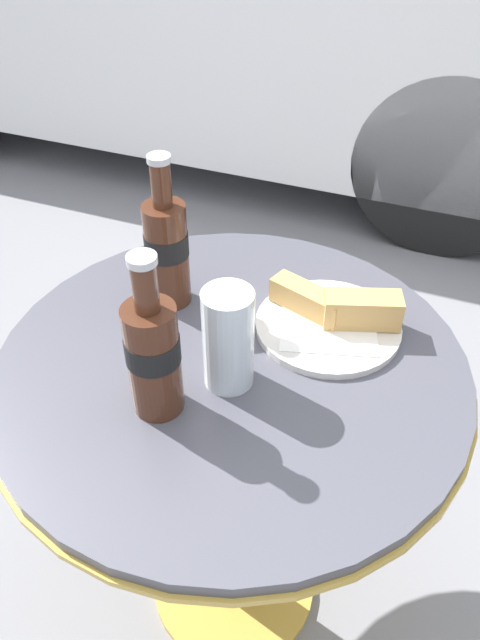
{
  "coord_description": "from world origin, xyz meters",
  "views": [
    {
      "loc": [
        0.27,
        -0.63,
        1.34
      ],
      "look_at": [
        0.0,
        0.04,
        0.74
      ],
      "focal_mm": 35.0,
      "sensor_mm": 36.0,
      "label": 1
    }
  ],
  "objects_px": {
    "drinking_glass": "(228,343)",
    "bistro_table": "(232,426)",
    "cola_bottle_right": "(153,353)",
    "lunch_plate_near": "(332,317)",
    "cola_bottle_left": "(167,248)"
  },
  "relations": [
    {
      "from": "bistro_table",
      "to": "cola_bottle_right",
      "type": "height_order",
      "value": "cola_bottle_right"
    },
    {
      "from": "cola_bottle_right",
      "to": "drinking_glass",
      "type": "bearing_deg",
      "value": 48.75
    },
    {
      "from": "cola_bottle_right",
      "to": "drinking_glass",
      "type": "distance_m",
      "value": 0.11
    },
    {
      "from": "bistro_table",
      "to": "cola_bottle_right",
      "type": "distance_m",
      "value": 0.29
    },
    {
      "from": "cola_bottle_right",
      "to": "drinking_glass",
      "type": "relative_size",
      "value": 1.59
    },
    {
      "from": "drinking_glass",
      "to": "bistro_table",
      "type": "bearing_deg",
      "value": 107.53
    },
    {
      "from": "cola_bottle_left",
      "to": "drinking_glass",
      "type": "xyz_separation_m",
      "value": [
        0.16,
        -0.14,
        -0.03
      ]
    },
    {
      "from": "drinking_glass",
      "to": "lunch_plate_near",
      "type": "relative_size",
      "value": 0.68
    },
    {
      "from": "cola_bottle_left",
      "to": "lunch_plate_near",
      "type": "relative_size",
      "value": 1.12
    },
    {
      "from": "cola_bottle_left",
      "to": "lunch_plate_near",
      "type": "distance_m",
      "value": 0.29
    },
    {
      "from": "cola_bottle_right",
      "to": "lunch_plate_near",
      "type": "xyz_separation_m",
      "value": [
        0.18,
        0.25,
        -0.08
      ]
    },
    {
      "from": "cola_bottle_right",
      "to": "drinking_glass",
      "type": "height_order",
      "value": "cola_bottle_right"
    },
    {
      "from": "cola_bottle_left",
      "to": "drinking_glass",
      "type": "bearing_deg",
      "value": -40.58
    },
    {
      "from": "drinking_glass",
      "to": "cola_bottle_right",
      "type": "bearing_deg",
      "value": -131.25
    },
    {
      "from": "bistro_table",
      "to": "drinking_glass",
      "type": "xyz_separation_m",
      "value": [
        0.01,
        -0.04,
        0.23
      ]
    }
  ]
}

